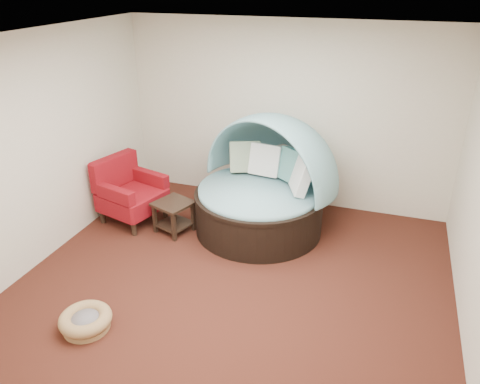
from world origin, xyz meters
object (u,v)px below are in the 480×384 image
(pet_basket, at_px, (86,321))
(red_armchair, at_px, (129,192))
(side_table, at_px, (174,213))
(canopy_daybed, at_px, (264,179))

(pet_basket, xyz_separation_m, red_armchair, (-0.79, 2.26, 0.34))
(pet_basket, height_order, red_armchair, red_armchair)
(side_table, bearing_deg, canopy_daybed, 24.05)
(canopy_daybed, relative_size, pet_basket, 3.30)
(canopy_daybed, bearing_deg, red_armchair, -146.77)
(pet_basket, bearing_deg, red_armchair, 109.34)
(red_armchair, bearing_deg, pet_basket, -55.25)
(canopy_daybed, bearing_deg, pet_basket, -91.63)
(pet_basket, relative_size, side_table, 1.18)
(side_table, bearing_deg, red_armchair, 170.58)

